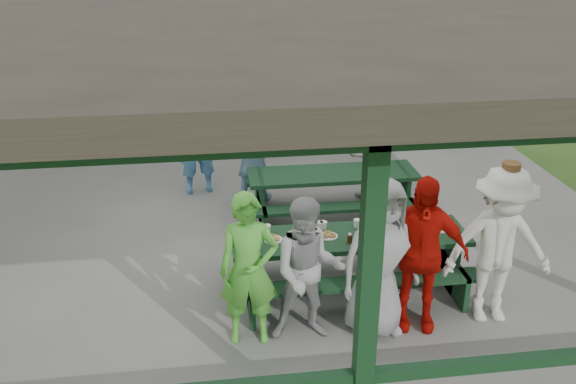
{
  "coord_description": "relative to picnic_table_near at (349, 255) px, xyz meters",
  "views": [
    {
      "loc": [
        -1.1,
        -7.48,
        4.26
      ],
      "look_at": [
        -0.12,
        -0.3,
        1.06
      ],
      "focal_mm": 38.0,
      "sensor_mm": 36.0,
      "label": 1
    }
  ],
  "objects": [
    {
      "name": "ground",
      "position": [
        -0.51,
        1.2,
        -0.58
      ],
      "size": [
        90.0,
        90.0,
        0.0
      ],
      "primitive_type": "plane",
      "color": "#2D4B17",
      "rests_on": "ground"
    },
    {
      "name": "concrete_slab",
      "position": [
        -0.51,
        1.2,
        -0.53
      ],
      "size": [
        10.0,
        8.0,
        0.1
      ],
      "primitive_type": "cube",
      "color": "slate",
      "rests_on": "ground"
    },
    {
      "name": "pavilion_structure",
      "position": [
        -0.51,
        1.2,
        2.59
      ],
      "size": [
        10.6,
        8.6,
        3.24
      ],
      "color": "black",
      "rests_on": "concrete_slab"
    },
    {
      "name": "picnic_table_near",
      "position": [
        0.0,
        0.0,
        0.0
      ],
      "size": [
        2.83,
        1.39,
        0.75
      ],
      "color": "black",
      "rests_on": "concrete_slab"
    },
    {
      "name": "picnic_table_far",
      "position": [
        0.2,
        2.0,
        -0.01
      ],
      "size": [
        2.53,
        1.39,
        0.75
      ],
      "color": "black",
      "rests_on": "concrete_slab"
    },
    {
      "name": "table_setting",
      "position": [
        -0.08,
        0.05,
        0.3
      ],
      "size": [
        2.38,
        0.45,
        0.1
      ],
      "color": "white",
      "rests_on": "picnic_table_near"
    },
    {
      "name": "contestant_green",
      "position": [
        -1.28,
        -0.82,
        0.38
      ],
      "size": [
        0.65,
        0.45,
        1.72
      ],
      "primitive_type": "imported",
      "rotation": [
        0.0,
        0.0,
        -0.07
      ],
      "color": "green",
      "rests_on": "concrete_slab"
    },
    {
      "name": "contestant_grey_left",
      "position": [
        -0.65,
        -0.86,
        0.34
      ],
      "size": [
        0.84,
        0.67,
        1.64
      ],
      "primitive_type": "imported",
      "rotation": [
        0.0,
        0.0,
        -0.07
      ],
      "color": "#9A9A9D",
      "rests_on": "concrete_slab"
    },
    {
      "name": "contestant_grey_mid",
      "position": [
        0.11,
        -0.85,
        0.43
      ],
      "size": [
        0.99,
        0.76,
        1.82
      ],
      "primitive_type": "imported",
      "rotation": [
        0.0,
        0.0,
        0.22
      ],
      "color": "gray",
      "rests_on": "concrete_slab"
    },
    {
      "name": "contestant_red",
      "position": [
        0.57,
        -0.79,
        0.42
      ],
      "size": [
        1.13,
        0.66,
        1.8
      ],
      "primitive_type": "imported",
      "rotation": [
        0.0,
        0.0,
        -0.22
      ],
      "color": "#B60E07",
      "rests_on": "concrete_slab"
    },
    {
      "name": "contestant_white_fedora",
      "position": [
        1.47,
        -0.8,
        0.45
      ],
      "size": [
        1.26,
        0.81,
        1.91
      ],
      "rotation": [
        0.0,
        0.0,
        -0.1
      ],
      "color": "silver",
      "rests_on": "concrete_slab"
    },
    {
      "name": "spectator_lblue",
      "position": [
        -0.93,
        2.85,
        0.29
      ],
      "size": [
        1.46,
        0.57,
        1.54
      ],
      "primitive_type": "imported",
      "rotation": [
        0.0,
        0.0,
        3.06
      ],
      "color": "#7CA9C0",
      "rests_on": "concrete_slab"
    },
    {
      "name": "spectator_blue",
      "position": [
        -1.84,
        3.27,
        0.44
      ],
      "size": [
        0.75,
        0.58,
        1.83
      ],
      "primitive_type": "imported",
      "rotation": [
        0.0,
        0.0,
        3.38
      ],
      "color": "teal",
      "rests_on": "concrete_slab"
    },
    {
      "name": "spectator_grey",
      "position": [
        0.94,
        2.71,
        0.24
      ],
      "size": [
        0.71,
        0.55,
        1.44
      ],
      "primitive_type": "imported",
      "rotation": [
        0.0,
        0.0,
        3.13
      ],
      "color": "gray",
      "rests_on": "concrete_slab"
    },
    {
      "name": "pickup_truck",
      "position": [
        2.68,
        10.89,
        0.14
      ],
      "size": [
        5.23,
        2.48,
        1.44
      ],
      "primitive_type": "imported",
      "rotation": [
        0.0,
        0.0,
        1.55
      ],
      "color": "silver",
      "rests_on": "ground"
    },
    {
      "name": "farm_trailer",
      "position": [
        -1.24,
        10.06,
        0.06
      ],
      "size": [
        3.67,
        2.43,
        1.3
      ],
      "rotation": [
        0.0,
        0.0,
        0.39
      ],
      "color": "#1B3D99",
      "rests_on": "ground"
    }
  ]
}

